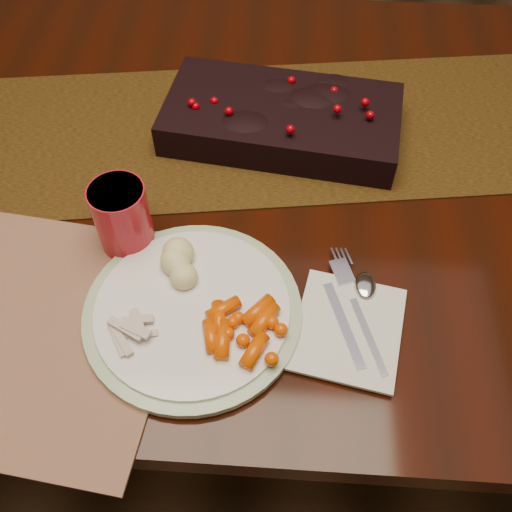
# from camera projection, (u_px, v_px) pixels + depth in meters

# --- Properties ---
(floor) EXTENTS (5.00, 5.00, 0.00)m
(floor) POSITION_uv_depth(u_px,v_px,m) (248.00, 360.00, 1.55)
(floor) COLOR black
(floor) RESTS_ON ground
(dining_table) EXTENTS (1.80, 1.00, 0.75)m
(dining_table) POSITION_uv_depth(u_px,v_px,m) (246.00, 283.00, 1.24)
(dining_table) COLOR black
(dining_table) RESTS_ON floor
(table_runner) EXTENTS (1.78, 0.60, 0.00)m
(table_runner) POSITION_uv_depth(u_px,v_px,m) (275.00, 129.00, 0.98)
(table_runner) COLOR #43240A
(table_runner) RESTS_ON dining_table
(centerpiece) EXTENTS (0.41, 0.25, 0.08)m
(centerpiece) POSITION_uv_depth(u_px,v_px,m) (282.00, 115.00, 0.94)
(centerpiece) COLOR black
(centerpiece) RESTS_ON table_runner
(dinner_plate) EXTENTS (0.37, 0.37, 0.02)m
(dinner_plate) POSITION_uv_depth(u_px,v_px,m) (193.00, 311.00, 0.75)
(dinner_plate) COLOR white
(dinner_plate) RESTS_ON placemat_main
(baby_carrots) EXTENTS (0.13, 0.11, 0.02)m
(baby_carrots) POSITION_uv_depth(u_px,v_px,m) (226.00, 331.00, 0.72)
(baby_carrots) COLOR #D54600
(baby_carrots) RESTS_ON dinner_plate
(mashed_potatoes) EXTENTS (0.09, 0.09, 0.04)m
(mashed_potatoes) POSITION_uv_depth(u_px,v_px,m) (189.00, 261.00, 0.77)
(mashed_potatoes) COLOR #E5CD83
(mashed_potatoes) RESTS_ON dinner_plate
(turkey_shreds) EXTENTS (0.08, 0.08, 0.02)m
(turkey_shreds) POSITION_uv_depth(u_px,v_px,m) (129.00, 330.00, 0.72)
(turkey_shreds) COLOR tan
(turkey_shreds) RESTS_ON dinner_plate
(napkin) EXTENTS (0.16, 0.18, 0.01)m
(napkin) POSITION_uv_depth(u_px,v_px,m) (348.00, 329.00, 0.74)
(napkin) COLOR silver
(napkin) RESTS_ON placemat_main
(fork) EXTENTS (0.08, 0.17, 0.00)m
(fork) POSITION_uv_depth(u_px,v_px,m) (343.00, 310.00, 0.75)
(fork) COLOR #B8B9C5
(fork) RESTS_ON napkin
(spoon) EXTENTS (0.07, 0.15, 0.00)m
(spoon) POSITION_uv_depth(u_px,v_px,m) (367.00, 320.00, 0.75)
(spoon) COLOR #B4B4CF
(spoon) RESTS_ON napkin
(red_cup) EXTENTS (0.08, 0.08, 0.11)m
(red_cup) POSITION_uv_depth(u_px,v_px,m) (122.00, 217.00, 0.79)
(red_cup) COLOR #AB1422
(red_cup) RESTS_ON placemat_main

